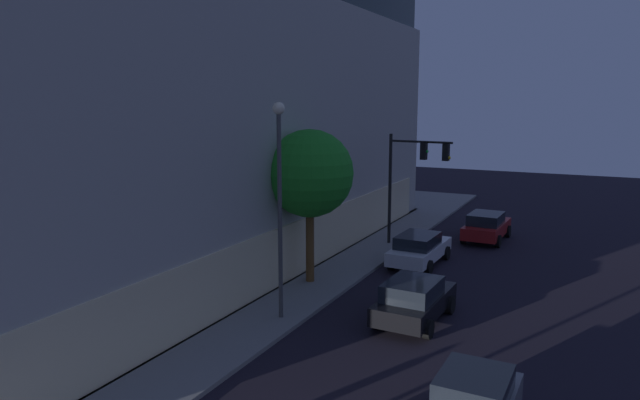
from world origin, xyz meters
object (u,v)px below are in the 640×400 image
object	(u,v)px
traffic_light_far_corner	(413,168)
sidewalk_tree	(310,174)
modern_building	(67,102)
street_lamp_sidewalk	(280,185)
car_white	(419,248)
car_red	(486,226)
car_black	(414,300)

from	to	relation	value
traffic_light_far_corner	sidewalk_tree	size ratio (longest dim) A/B	0.91
modern_building	street_lamp_sidewalk	xyz separation A→B (m)	(-5.75, -17.32, -2.94)
street_lamp_sidewalk	car_white	size ratio (longest dim) A/B	1.63
modern_building	street_lamp_sidewalk	bearing A→B (deg)	-108.36
street_lamp_sidewalk	car_red	distance (m)	17.26
modern_building	car_red	distance (m)	25.21
modern_building	car_red	bearing A→B (deg)	-64.61
traffic_light_far_corner	car_white	xyz separation A→B (m)	(-2.96, -1.36, -3.66)
traffic_light_far_corner	sidewalk_tree	xyz separation A→B (m)	(-8.13, 2.09, 0.47)
street_lamp_sidewalk	car_white	world-z (taller)	street_lamp_sidewalk
sidewalk_tree	car_white	distance (m)	7.47
car_white	car_red	distance (m)	6.93
car_black	modern_building	bearing A→B (deg)	80.53
modern_building	car_red	world-z (taller)	modern_building
traffic_light_far_corner	car_red	world-z (taller)	traffic_light_far_corner
street_lamp_sidewalk	car_black	bearing A→B (deg)	-64.55
car_black	car_white	distance (m)	7.64
street_lamp_sidewalk	modern_building	bearing A→B (deg)	71.64
traffic_light_far_corner	street_lamp_sidewalk	distance (m)	12.51
modern_building	traffic_light_far_corner	distance (m)	19.90
car_red	car_white	bearing A→B (deg)	162.64
traffic_light_far_corner	car_black	world-z (taller)	traffic_light_far_corner
traffic_light_far_corner	car_red	distance (m)	6.19
modern_building	car_white	world-z (taller)	modern_building
modern_building	sidewalk_tree	distance (m)	16.65
street_lamp_sidewalk	car_white	bearing A→B (deg)	-14.43
modern_building	street_lamp_sidewalk	size ratio (longest dim) A/B	4.48
traffic_light_far_corner	sidewalk_tree	distance (m)	8.41
modern_building	car_white	bearing A→B (deg)	-79.27
car_white	car_red	bearing A→B (deg)	-17.36
car_white	street_lamp_sidewalk	bearing A→B (deg)	165.57
car_black	car_red	world-z (taller)	car_red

